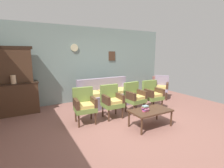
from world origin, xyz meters
TOP-DOWN VIEW (x-y plane):
  - ground_plane at (0.00, 0.00)m, footprint 7.68×7.68m
  - wall_back_with_decor at (0.00, 2.63)m, footprint 6.40×0.09m
  - side_cabinet at (-2.45, 2.25)m, footprint 1.16×0.55m
  - cabinet_upper_hutch at (-2.45, 2.33)m, footprint 0.99×0.38m
  - vase_on_cabinet at (-2.51, 2.08)m, footprint 0.14×0.14m
  - floral_couch at (0.20, 1.72)m, footprint 1.88×0.82m
  - armchair_by_doorway at (-0.97, 0.66)m, footprint 0.57×0.54m
  - armchair_row_middle at (-0.19, 0.65)m, footprint 0.53×0.50m
  - armchair_near_couch_end at (0.61, 0.68)m, footprint 0.56×0.53m
  - armchair_near_cabinet at (1.30, 0.65)m, footprint 0.53×0.50m
  - wingback_chair_by_fireplace at (2.44, 1.38)m, footprint 0.71×0.71m
  - coffee_table at (0.34, -0.34)m, footprint 1.00×0.56m
  - book_stack_on_table at (0.17, -0.34)m, footprint 0.16×0.13m
  - floor_vase_by_wall at (2.85, 2.15)m, footprint 0.25×0.25m

SIDE VIEW (x-z plane):
  - ground_plane at x=0.00m, z-range 0.00..0.00m
  - floral_couch at x=0.20m, z-range -0.12..0.78m
  - coffee_table at x=0.34m, z-range 0.17..0.59m
  - floor_vase_by_wall at x=2.85m, z-range 0.00..0.76m
  - side_cabinet at x=-2.45m, z-range 0.00..0.93m
  - book_stack_on_table at x=0.17m, z-range 0.42..0.56m
  - armchair_by_doorway at x=-0.97m, z-range 0.05..0.95m
  - armchair_row_middle at x=-0.19m, z-range 0.05..0.95m
  - armchair_near_couch_end at x=0.61m, z-range 0.05..0.95m
  - armchair_near_cabinet at x=1.30m, z-range 0.05..0.95m
  - wingback_chair_by_fireplace at x=2.44m, z-range 0.05..0.95m
  - vase_on_cabinet at x=-2.51m, z-range 0.93..1.17m
  - wall_back_with_decor at x=0.00m, z-range 0.00..2.70m
  - cabinet_upper_hutch at x=-2.45m, z-range 0.94..1.97m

